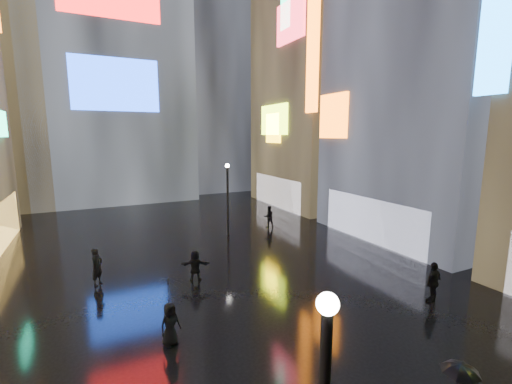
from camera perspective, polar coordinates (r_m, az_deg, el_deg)
ground at (r=21.84m, az=-9.33°, el=-9.86°), size 140.00×140.00×0.00m
building_right_mid at (r=28.54m, az=27.94°, el=24.30°), size 10.28×13.70×30.00m
building_right_far at (r=37.49m, az=10.66°, el=19.77°), size 10.28×12.00×28.00m
tower_main at (r=45.99m, az=-23.80°, el=26.23°), size 16.00×14.20×42.00m
tower_flank_right at (r=49.11m, az=-8.44°, el=20.92°), size 12.00×12.00×34.00m
lamp_far at (r=24.54m, az=-4.73°, el=-0.51°), size 0.30×0.30×5.20m
pedestrian_3 at (r=17.15m, az=27.47°, el=-13.18°), size 1.11×0.61×1.79m
pedestrian_4 at (r=12.97m, az=-14.13°, el=-20.56°), size 0.86×0.70×1.52m
pedestrian_5 at (r=17.60m, az=-10.09°, el=-12.03°), size 1.52×0.94×1.56m
pedestrian_6 at (r=18.53m, az=-24.97°, el=-11.26°), size 0.75×0.79×1.82m
pedestrian_7 at (r=26.96m, az=2.13°, el=-4.12°), size 0.93×0.78×1.70m
umbrella_1 at (r=9.24m, az=30.80°, el=-24.97°), size 0.75×0.75×0.66m
umbrella_2 at (r=12.41m, az=-14.36°, el=-15.71°), size 1.14×1.15×0.90m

